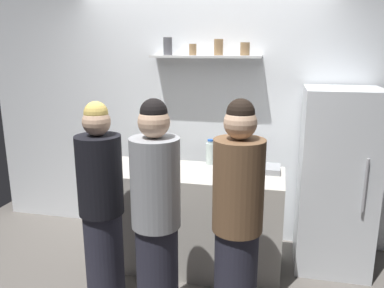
{
  "coord_description": "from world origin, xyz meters",
  "views": [
    {
      "loc": [
        0.78,
        -2.64,
        1.98
      ],
      "look_at": [
        0.05,
        0.53,
        1.17
      ],
      "focal_mm": 36.02,
      "sensor_mm": 36.0,
      "label": 1
    }
  ],
  "objects_px": {
    "wine_bottle_dark_glass": "(107,160)",
    "water_bottle_plastic": "(210,153)",
    "person_blonde": "(102,208)",
    "person_grey_hoodie": "(156,220)",
    "refrigerator": "(336,180)",
    "utensil_holder": "(167,158)",
    "person_brown_jacket": "(237,224)",
    "wine_bottle_pale_glass": "(143,148)",
    "baking_pan": "(261,168)"
  },
  "relations": [
    {
      "from": "wine_bottle_dark_glass",
      "to": "water_bottle_plastic",
      "type": "bearing_deg",
      "value": 28.55
    },
    {
      "from": "person_blonde",
      "to": "person_grey_hoodie",
      "type": "height_order",
      "value": "person_grey_hoodie"
    },
    {
      "from": "water_bottle_plastic",
      "to": "person_grey_hoodie",
      "type": "bearing_deg",
      "value": -99.28
    },
    {
      "from": "refrigerator",
      "to": "utensil_holder",
      "type": "distance_m",
      "value": 1.55
    },
    {
      "from": "wine_bottle_dark_glass",
      "to": "person_brown_jacket",
      "type": "height_order",
      "value": "person_brown_jacket"
    },
    {
      "from": "refrigerator",
      "to": "wine_bottle_pale_glass",
      "type": "xyz_separation_m",
      "value": [
        -1.8,
        -0.07,
        0.21
      ]
    },
    {
      "from": "utensil_holder",
      "to": "person_blonde",
      "type": "distance_m",
      "value": 0.9
    },
    {
      "from": "water_bottle_plastic",
      "to": "person_grey_hoodie",
      "type": "distance_m",
      "value": 1.12
    },
    {
      "from": "baking_pan",
      "to": "person_grey_hoodie",
      "type": "distance_m",
      "value": 1.19
    },
    {
      "from": "baking_pan",
      "to": "wine_bottle_pale_glass",
      "type": "bearing_deg",
      "value": 175.06
    },
    {
      "from": "wine_bottle_pale_glass",
      "to": "wine_bottle_dark_glass",
      "type": "bearing_deg",
      "value": -111.58
    },
    {
      "from": "wine_bottle_dark_glass",
      "to": "person_blonde",
      "type": "distance_m",
      "value": 0.55
    },
    {
      "from": "utensil_holder",
      "to": "person_grey_hoodie",
      "type": "distance_m",
      "value": 1.04
    },
    {
      "from": "baking_pan",
      "to": "person_blonde",
      "type": "bearing_deg",
      "value": -144.58
    },
    {
      "from": "water_bottle_plastic",
      "to": "person_brown_jacket",
      "type": "height_order",
      "value": "person_brown_jacket"
    },
    {
      "from": "water_bottle_plastic",
      "to": "wine_bottle_dark_glass",
      "type": "bearing_deg",
      "value": -151.45
    },
    {
      "from": "person_brown_jacket",
      "to": "baking_pan",
      "type": "bearing_deg",
      "value": 22.71
    },
    {
      "from": "wine_bottle_dark_glass",
      "to": "refrigerator",
      "type": "bearing_deg",
      "value": 14.72
    },
    {
      "from": "baking_pan",
      "to": "wine_bottle_pale_glass",
      "type": "distance_m",
      "value": 1.15
    },
    {
      "from": "wine_bottle_dark_glass",
      "to": "water_bottle_plastic",
      "type": "height_order",
      "value": "wine_bottle_dark_glass"
    },
    {
      "from": "baking_pan",
      "to": "water_bottle_plastic",
      "type": "height_order",
      "value": "water_bottle_plastic"
    },
    {
      "from": "baking_pan",
      "to": "utensil_holder",
      "type": "bearing_deg",
      "value": 178.58
    },
    {
      "from": "utensil_holder",
      "to": "wine_bottle_dark_glass",
      "type": "relative_size",
      "value": 0.74
    },
    {
      "from": "wine_bottle_pale_glass",
      "to": "wine_bottle_dark_glass",
      "type": "xyz_separation_m",
      "value": [
        -0.18,
        -0.45,
        -0.0
      ]
    },
    {
      "from": "baking_pan",
      "to": "wine_bottle_dark_glass",
      "type": "height_order",
      "value": "wine_bottle_dark_glass"
    },
    {
      "from": "utensil_holder",
      "to": "person_blonde",
      "type": "height_order",
      "value": "person_blonde"
    },
    {
      "from": "wine_bottle_dark_glass",
      "to": "baking_pan",
      "type": "bearing_deg",
      "value": 14.89
    },
    {
      "from": "person_grey_hoodie",
      "to": "refrigerator",
      "type": "bearing_deg",
      "value": 38.22
    },
    {
      "from": "wine_bottle_pale_glass",
      "to": "utensil_holder",
      "type": "bearing_deg",
      "value": -16.12
    },
    {
      "from": "refrigerator",
      "to": "water_bottle_plastic",
      "type": "bearing_deg",
      "value": -176.76
    },
    {
      "from": "refrigerator",
      "to": "wine_bottle_dark_glass",
      "type": "relative_size",
      "value": 5.45
    },
    {
      "from": "utensil_holder",
      "to": "person_grey_hoodie",
      "type": "relative_size",
      "value": 0.13
    },
    {
      "from": "baking_pan",
      "to": "person_brown_jacket",
      "type": "bearing_deg",
      "value": -96.2
    },
    {
      "from": "person_blonde",
      "to": "person_grey_hoodie",
      "type": "xyz_separation_m",
      "value": [
        0.49,
        -0.17,
        0.03
      ]
    },
    {
      "from": "wine_bottle_dark_glass",
      "to": "person_brown_jacket",
      "type": "bearing_deg",
      "value": -25.59
    },
    {
      "from": "utensil_holder",
      "to": "person_grey_hoodie",
      "type": "bearing_deg",
      "value": -77.86
    },
    {
      "from": "wine_bottle_dark_glass",
      "to": "person_blonde",
      "type": "height_order",
      "value": "person_blonde"
    },
    {
      "from": "person_blonde",
      "to": "person_grey_hoodie",
      "type": "distance_m",
      "value": 0.52
    },
    {
      "from": "wine_bottle_dark_glass",
      "to": "person_grey_hoodie",
      "type": "xyz_separation_m",
      "value": [
        0.66,
        -0.63,
        -0.21
      ]
    },
    {
      "from": "baking_pan",
      "to": "utensil_holder",
      "type": "distance_m",
      "value": 0.87
    },
    {
      "from": "baking_pan",
      "to": "wine_bottle_dark_glass",
      "type": "xyz_separation_m",
      "value": [
        -1.31,
        -0.35,
        0.09
      ]
    },
    {
      "from": "utensil_holder",
      "to": "person_brown_jacket",
      "type": "bearing_deg",
      "value": -50.99
    },
    {
      "from": "refrigerator",
      "to": "person_brown_jacket",
      "type": "xyz_separation_m",
      "value": [
        -0.76,
        -1.1,
        0.01
      ]
    },
    {
      "from": "wine_bottle_pale_glass",
      "to": "person_blonde",
      "type": "xyz_separation_m",
      "value": [
        -0.01,
        -0.91,
        -0.25
      ]
    },
    {
      "from": "water_bottle_plastic",
      "to": "person_blonde",
      "type": "distance_m",
      "value": 1.16
    },
    {
      "from": "utensil_holder",
      "to": "wine_bottle_pale_glass",
      "type": "bearing_deg",
      "value": 163.88
    },
    {
      "from": "wine_bottle_pale_glass",
      "to": "refrigerator",
      "type": "bearing_deg",
      "value": 2.3
    },
    {
      "from": "wine_bottle_pale_glass",
      "to": "person_brown_jacket",
      "type": "distance_m",
      "value": 1.47
    },
    {
      "from": "utensil_holder",
      "to": "wine_bottle_pale_glass",
      "type": "relative_size",
      "value": 0.69
    },
    {
      "from": "utensil_holder",
      "to": "person_brown_jacket",
      "type": "relative_size",
      "value": 0.13
    }
  ]
}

